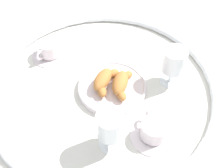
{
  "coord_description": "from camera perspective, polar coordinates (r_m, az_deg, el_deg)",
  "views": [
    {
      "loc": [
        0.61,
        -0.1,
        0.75
      ],
      "look_at": [
        0.01,
        0.03,
        0.03
      ],
      "focal_mm": 46.34,
      "sensor_mm": 36.0,
      "label": 1
    }
  ],
  "objects": [
    {
      "name": "coffee_cup_near",
      "position": [
        1.09,
        -12.26,
        6.54
      ],
      "size": [
        0.14,
        0.14,
        0.06
      ],
      "color": "silver",
      "rests_on": "ground_plane"
    },
    {
      "name": "croissant_large",
      "position": [
        0.94,
        -1.44,
        0.78
      ],
      "size": [
        0.12,
        0.11,
        0.04
      ],
      "color": "#AD6B33",
      "rests_on": "pastry_plate"
    },
    {
      "name": "coffee_cup_far",
      "position": [
        0.85,
        8.19,
        -9.17
      ],
      "size": [
        0.14,
        0.14,
        0.06
      ],
      "color": "silver",
      "rests_on": "ground_plane"
    },
    {
      "name": "folded_napkin",
      "position": [
        1.12,
        3.87,
        7.58
      ],
      "size": [
        0.13,
        0.13,
        0.01
      ],
      "primitive_type": "cube",
      "rotation": [
        0.0,
        0.0,
        0.17
      ],
      "color": "silver",
      "rests_on": "ground_plane"
    },
    {
      "name": "juice_glass_left",
      "position": [
        0.77,
        -0.34,
        -8.36
      ],
      "size": [
        0.08,
        0.08,
        0.14
      ],
      "color": "white",
      "rests_on": "ground_plane"
    },
    {
      "name": "croissant_small",
      "position": [
        0.93,
        1.82,
        0.12
      ],
      "size": [
        0.12,
        0.1,
        0.04
      ],
      "color": "#AD6B33",
      "rests_on": "pastry_plate"
    },
    {
      "name": "pastry_plate",
      "position": [
        0.96,
        0.0,
        -0.67
      ],
      "size": [
        0.23,
        0.23,
        0.02
      ],
      "color": "silver",
      "rests_on": "ground_plane"
    },
    {
      "name": "juice_glass_right",
      "position": [
        0.95,
        12.12,
        4.25
      ],
      "size": [
        0.08,
        0.08,
        0.14
      ],
      "color": "white",
      "rests_on": "ground_plane"
    },
    {
      "name": "table_chrome_rim",
      "position": [
        0.96,
        -1.8,
        -0.38
      ],
      "size": [
        0.76,
        0.76,
        0.02
      ],
      "primitive_type": "torus",
      "color": "silver",
      "rests_on": "ground_plane"
    },
    {
      "name": "ground_plane",
      "position": [
        0.97,
        -1.78,
        -0.84
      ],
      "size": [
        2.2,
        2.2,
        0.0
      ],
      "primitive_type": "plane",
      "color": "silver"
    }
  ]
}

